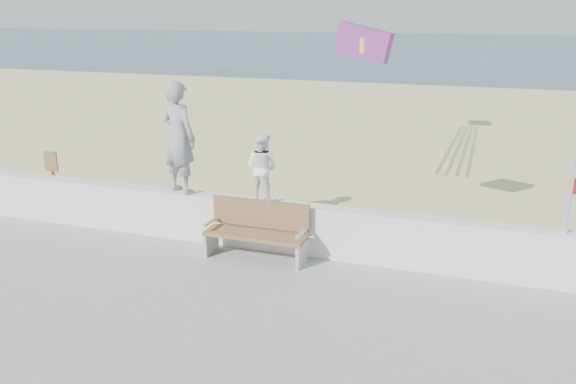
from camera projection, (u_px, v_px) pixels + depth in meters
The scene contains 8 objects.
ground at pixel (237, 307), 9.31m from camera, with size 220.00×220.00×0.00m, color #2B4457.
sand at pixel (364, 167), 17.44m from camera, with size 90.00×40.00×0.08m, color beige.
seawall at pixel (281, 226), 10.94m from camera, with size 30.00×0.35×0.90m, color silver.
adult at pixel (179, 138), 11.14m from camera, with size 0.75×0.49×2.07m, color gray.
child at pixel (262, 167), 10.74m from camera, with size 0.60×0.46×1.23m, color white.
bench at pixel (257, 230), 10.60m from camera, with size 1.80×0.57×1.00m.
parafoil_kite at pixel (365, 43), 11.00m from camera, with size 1.09×0.39×0.73m.
sign at pixel (53, 179), 12.80m from camera, with size 0.32×0.07×1.46m.
Camera 1 is at (3.51, -7.68, 4.38)m, focal length 38.00 mm.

